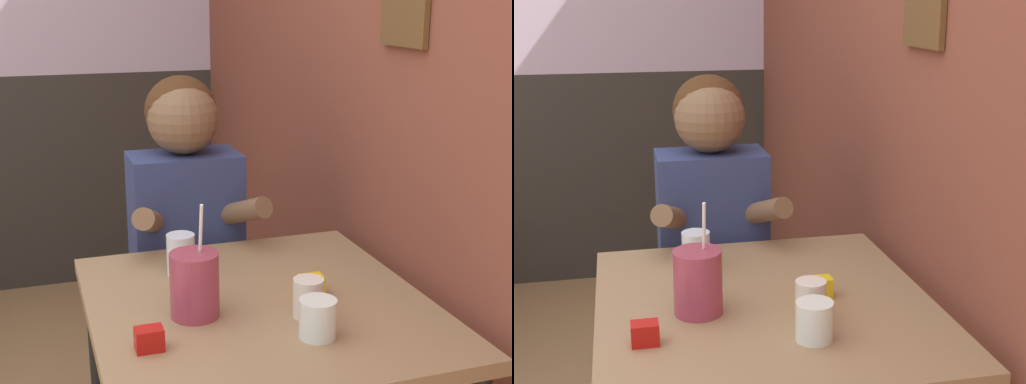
% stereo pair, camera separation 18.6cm
% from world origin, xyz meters
% --- Properties ---
extents(brick_wall_right, '(0.08, 4.48, 2.70)m').
position_xyz_m(brick_wall_right, '(1.42, 1.24, 1.35)').
color(brick_wall_right, brown).
rests_on(brick_wall_right, ground_plane).
extents(main_table, '(0.81, 0.88, 0.76)m').
position_xyz_m(main_table, '(0.94, 0.34, 0.68)').
color(main_table, '#93704C').
rests_on(main_table, ground_plane).
extents(person_seated, '(0.42, 0.42, 1.25)m').
position_xyz_m(person_seated, '(0.89, 0.92, 0.67)').
color(person_seated, navy).
rests_on(person_seated, ground_plane).
extents(cocktail_pitcher, '(0.12, 0.12, 0.27)m').
position_xyz_m(cocktail_pitcher, '(0.78, 0.31, 0.84)').
color(cocktail_pitcher, '#99384C').
rests_on(cocktail_pitcher, main_table).
extents(glass_near_pitcher, '(0.08, 0.08, 0.11)m').
position_xyz_m(glass_near_pitcher, '(0.80, 0.58, 0.82)').
color(glass_near_pitcher, silver).
rests_on(glass_near_pitcher, main_table).
extents(glass_center, '(0.08, 0.08, 0.09)m').
position_xyz_m(glass_center, '(1.01, 0.12, 0.80)').
color(glass_center, silver).
rests_on(glass_center, main_table).
extents(glass_far_side, '(0.07, 0.07, 0.09)m').
position_xyz_m(glass_far_side, '(1.03, 0.23, 0.81)').
color(glass_far_side, silver).
rests_on(glass_far_side, main_table).
extents(condiment_ketchup, '(0.06, 0.04, 0.05)m').
position_xyz_m(condiment_ketchup, '(0.65, 0.18, 0.78)').
color(condiment_ketchup, '#B7140F').
rests_on(condiment_ketchup, main_table).
extents(condiment_mustard, '(0.06, 0.04, 0.05)m').
position_xyz_m(condiment_mustard, '(1.08, 0.34, 0.78)').
color(condiment_mustard, yellow).
rests_on(condiment_mustard, main_table).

